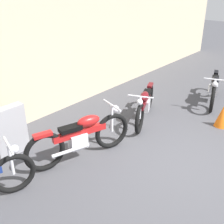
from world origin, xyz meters
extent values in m
plane|color=#47474C|center=(0.00, 0.00, 0.00)|extent=(40.00, 40.00, 0.00)
cube|color=beige|center=(0.00, 3.83, 1.50)|extent=(18.00, 0.30, 3.00)
cube|color=#9E9EA3|center=(-1.95, 2.81, 0.51)|extent=(0.66, 0.20, 1.02)
cone|color=orange|center=(1.93, -0.01, 0.28)|extent=(0.32, 0.32, 0.55)
torus|color=black|center=(2.55, 0.50, 0.36)|extent=(0.72, 0.33, 0.73)
torus|color=black|center=(3.82, 0.95, 0.36)|extent=(0.72, 0.33, 0.73)
cube|color=silver|center=(3.23, 0.74, 0.38)|extent=(0.37, 0.30, 0.28)
cube|color=black|center=(3.19, 0.72, 0.54)|extent=(1.00, 0.44, 0.12)
ellipsoid|color=black|center=(3.02, 0.66, 0.72)|extent=(0.48, 0.34, 0.20)
cube|color=black|center=(3.36, 0.79, 0.67)|extent=(0.44, 0.30, 0.08)
cube|color=black|center=(3.82, 0.95, 0.70)|extent=(0.34, 0.22, 0.06)
cylinder|color=silver|center=(2.55, 0.50, 0.64)|extent=(0.06, 0.06, 0.55)
cylinder|color=silver|center=(2.55, 0.50, 0.91)|extent=(0.23, 0.56, 0.04)
sphere|color=silver|center=(2.48, 0.47, 0.81)|extent=(0.14, 0.14, 0.14)
cylinder|color=silver|center=(3.38, 0.92, 0.31)|extent=(0.68, 0.29, 0.06)
torus|color=black|center=(0.40, 1.33, 0.36)|extent=(0.69, 0.37, 0.72)
torus|color=black|center=(1.62, 1.86, 0.36)|extent=(0.69, 0.37, 0.72)
cube|color=silver|center=(1.06, 1.61, 0.38)|extent=(0.37, 0.31, 0.28)
cube|color=#590F14|center=(1.01, 1.59, 0.54)|extent=(0.97, 0.49, 0.12)
ellipsoid|color=#590F14|center=(0.85, 1.52, 0.71)|extent=(0.48, 0.35, 0.20)
cube|color=black|center=(1.18, 1.66, 0.66)|extent=(0.43, 0.32, 0.08)
cube|color=#590F14|center=(1.62, 1.86, 0.69)|extent=(0.34, 0.23, 0.06)
cylinder|color=silver|center=(0.40, 1.33, 0.63)|extent=(0.06, 0.06, 0.54)
cylinder|color=silver|center=(0.40, 1.33, 0.90)|extent=(0.26, 0.54, 0.04)
sphere|color=silver|center=(0.33, 1.30, 0.80)|extent=(0.14, 0.14, 0.14)
cylinder|color=silver|center=(1.19, 1.80, 0.31)|extent=(0.66, 0.33, 0.06)
torus|color=black|center=(-0.48, 1.40, 0.39)|extent=(0.77, 0.33, 0.78)
torus|color=black|center=(-1.86, 1.84, 0.39)|extent=(0.77, 0.33, 0.78)
cube|color=silver|center=(-1.22, 1.64, 0.41)|extent=(0.39, 0.31, 0.30)
cube|color=#B21919|center=(-1.17, 1.62, 0.58)|extent=(1.08, 0.43, 0.13)
ellipsoid|color=#B21919|center=(-0.99, 1.56, 0.78)|extent=(0.51, 0.35, 0.21)
cube|color=black|center=(-1.36, 1.68, 0.72)|extent=(0.47, 0.31, 0.09)
cube|color=#B21919|center=(-1.86, 1.84, 0.75)|extent=(0.37, 0.23, 0.06)
cylinder|color=silver|center=(-0.48, 1.40, 0.69)|extent=(0.06, 0.06, 0.59)
cylinder|color=silver|center=(-0.48, 1.40, 0.98)|extent=(0.22, 0.60, 0.04)
sphere|color=silver|center=(-0.40, 1.38, 0.87)|extent=(0.15, 0.15, 0.15)
cylinder|color=silver|center=(-1.47, 1.58, 0.34)|extent=(0.73, 0.29, 0.06)
torus|color=black|center=(-2.55, 1.75, 0.36)|extent=(0.72, 0.31, 0.73)
cylinder|color=silver|center=(-2.55, 1.75, 0.64)|extent=(0.06, 0.06, 0.55)
cylinder|color=silver|center=(-2.55, 1.75, 0.91)|extent=(0.21, 0.56, 0.04)
sphere|color=silver|center=(-2.48, 1.73, 0.81)|extent=(0.14, 0.14, 0.14)
camera|label=1|loc=(-4.28, -1.82, 3.25)|focal=44.40mm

